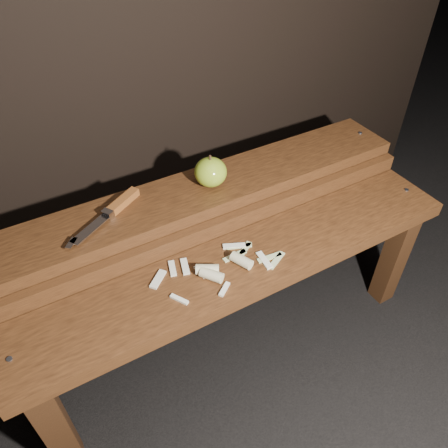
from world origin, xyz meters
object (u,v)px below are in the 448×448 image
bench_rear_tier (205,212)px  knife (115,208)px  bench_front_tier (247,279)px  apple (211,172)px

bench_rear_tier → knife: knife is taller
bench_front_tier → apple: size_ratio=13.24×
bench_front_tier → knife: (-0.24, 0.25, 0.16)m
bench_rear_tier → apple: bearing=11.1°
apple → knife: (-0.26, 0.02, -0.03)m
apple → bench_rear_tier: bearing=-168.9°
bench_front_tier → apple: (0.02, 0.23, 0.19)m
bench_rear_tier → knife: size_ratio=5.37×
bench_front_tier → apple: 0.30m
bench_rear_tier → knife: bearing=174.5°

